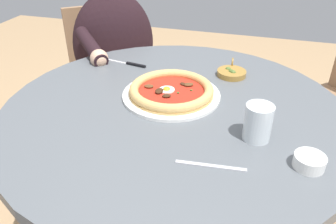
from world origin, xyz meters
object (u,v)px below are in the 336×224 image
at_px(dining_table, 174,141).
at_px(olive_pan, 231,73).
at_px(water_glass, 258,124).
at_px(pizza_on_plate, 171,91).
at_px(cafe_chair_diner, 111,71).
at_px(fork_utensil, 211,166).
at_px(steak_knife, 129,64).
at_px(ramekin_capers, 309,161).
at_px(diner_person, 117,82).

height_order(dining_table, olive_pan, olive_pan).
xyz_separation_m(dining_table, water_glass, (-0.25, 0.10, 0.17)).
relative_size(pizza_on_plate, cafe_chair_diner, 0.37).
bearing_deg(dining_table, pizza_on_plate, -65.85).
xyz_separation_m(olive_pan, fork_utensil, (-0.02, 0.51, -0.01)).
distance_m(dining_table, water_glass, 0.32).
xyz_separation_m(steak_knife, ramekin_capers, (-0.62, 0.43, 0.01)).
bearing_deg(ramekin_capers, water_glass, -32.98).
relative_size(ramekin_capers, olive_pan, 0.57).
relative_size(dining_table, olive_pan, 8.14).
bearing_deg(fork_utensil, diner_person, -52.81).
height_order(ramekin_capers, cafe_chair_diner, cafe_chair_diner).
distance_m(steak_knife, olive_pan, 0.39).
distance_m(pizza_on_plate, diner_person, 0.71).
relative_size(water_glass, olive_pan, 0.76).
bearing_deg(olive_pan, fork_utensil, 91.77).
height_order(pizza_on_plate, diner_person, diner_person).
bearing_deg(ramekin_capers, olive_pan, -62.39).
bearing_deg(dining_table, ramekin_capers, 154.19).
relative_size(olive_pan, cafe_chair_diner, 0.15).
distance_m(steak_knife, cafe_chair_diner, 0.56).
height_order(dining_table, diner_person, diner_person).
height_order(ramekin_capers, diner_person, diner_person).
bearing_deg(pizza_on_plate, olive_pan, -128.21).
xyz_separation_m(water_glass, cafe_chair_diner, (0.79, -0.77, -0.29)).
distance_m(olive_pan, fork_utensil, 0.51).
distance_m(water_glass, diner_person, 1.00).
relative_size(steak_knife, olive_pan, 1.65).
bearing_deg(diner_person, pizza_on_plate, 130.43).
height_order(pizza_on_plate, water_glass, water_glass).
bearing_deg(cafe_chair_diner, steak_knife, 124.86).
xyz_separation_m(water_glass, diner_person, (0.70, -0.65, -0.29)).
distance_m(ramekin_capers, diner_person, 1.13).
xyz_separation_m(steak_knife, olive_pan, (-0.39, -0.01, 0.01)).
relative_size(pizza_on_plate, diner_person, 0.28).
bearing_deg(cafe_chair_diner, dining_table, 128.88).
distance_m(water_glass, ramekin_capers, 0.15).
xyz_separation_m(dining_table, ramekin_capers, (-0.37, 0.18, 0.15)).
bearing_deg(cafe_chair_diner, ramekin_capers, 137.01).
height_order(olive_pan, diner_person, diner_person).
height_order(olive_pan, fork_utensil, olive_pan).
distance_m(pizza_on_plate, water_glass, 0.31).
height_order(steak_knife, olive_pan, olive_pan).
bearing_deg(water_glass, steak_knife, -35.40).
relative_size(water_glass, ramekin_capers, 1.35).
distance_m(water_glass, cafe_chair_diner, 1.14).
bearing_deg(pizza_on_plate, fork_utensil, 121.07).
relative_size(steak_knife, cafe_chair_diner, 0.25).
bearing_deg(water_glass, olive_pan, -73.47).
distance_m(pizza_on_plate, olive_pan, 0.26).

